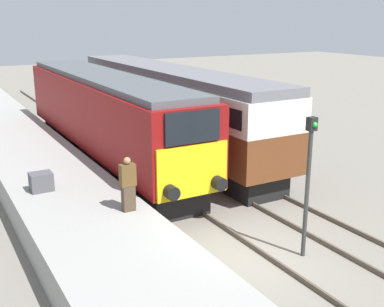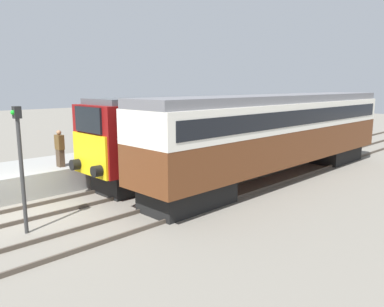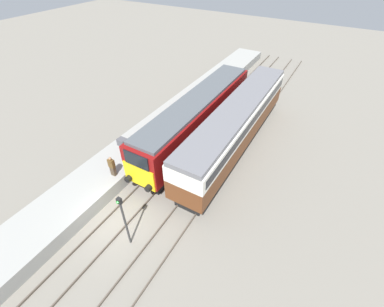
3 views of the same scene
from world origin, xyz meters
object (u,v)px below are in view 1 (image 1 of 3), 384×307
(person_on_platform, at_px, (128,185))
(signal_post, at_px, (308,176))
(luggage_crate, at_px, (41,182))
(passenger_carriage, at_px, (168,101))
(locomotive, at_px, (105,114))

(person_on_platform, relative_size, signal_post, 0.41)
(signal_post, distance_m, luggage_crate, 8.38)
(passenger_carriage, bearing_deg, person_on_platform, -123.29)
(person_on_platform, bearing_deg, locomotive, 74.57)
(passenger_carriage, relative_size, person_on_platform, 10.44)
(passenger_carriage, bearing_deg, signal_post, -98.29)
(luggage_crate, bearing_deg, locomotive, 51.91)
(passenger_carriage, xyz_separation_m, luggage_crate, (-7.44, -5.65, -1.13))
(locomotive, relative_size, luggage_crate, 23.18)
(person_on_platform, distance_m, signal_post, 5.02)
(passenger_carriage, relative_size, signal_post, 4.25)
(passenger_carriage, height_order, person_on_platform, passenger_carriage)
(passenger_carriage, bearing_deg, locomotive, -171.79)
(passenger_carriage, height_order, signal_post, passenger_carriage)
(passenger_carriage, distance_m, signal_post, 11.79)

